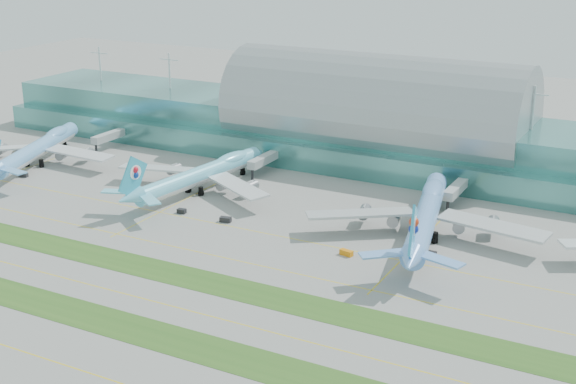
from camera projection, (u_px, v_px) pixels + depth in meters
The scene contains 16 objects.
ground at pixel (192, 282), 214.31m from camera, with size 700.00×700.00×0.00m, color gray.
terminal at pixel (375, 127), 317.45m from camera, with size 340.00×69.10×36.00m.
grass_strip_near at pixel (125, 326), 190.88m from camera, with size 420.00×12.00×0.08m, color #2D591E.
grass_strip_far at pixel (196, 279), 215.97m from camera, with size 420.00×12.00×0.08m, color #2D591E.
taxiline_a at pixel (66, 365), 174.17m from camera, with size 420.00×0.35×0.01m, color yellow.
taxiline_b at pixel (160, 303), 202.60m from camera, with size 420.00×0.35×0.01m, color yellow.
taxiline_c at pixel (227, 258), 229.36m from camera, with size 420.00×0.35×0.01m, color yellow.
taxiline_d at pixel (265, 233), 247.76m from camera, with size 420.00×0.35×0.01m, color yellow.
airliner_a at pixel (38, 148), 316.83m from camera, with size 64.40×74.83×21.22m.
airliner_b at pixel (202, 173), 284.98m from camera, with size 66.35×75.82×20.87m.
airliner_c at pixel (426, 214), 243.52m from camera, with size 71.87×82.79×23.00m.
gse_b at pixel (23, 175), 301.91m from camera, with size 3.41×1.69×1.49m, color black.
gse_c at pixel (182, 211), 264.50m from camera, with size 2.82×1.84×1.50m, color black.
gse_d at pixel (226, 220), 256.81m from camera, with size 3.64×1.88×1.67m, color black.
gse_e at pixel (346, 253), 231.25m from camera, with size 3.95×1.65×1.61m, color orange.
gse_f at pixel (430, 254), 230.10m from camera, with size 3.67×1.99×1.76m, color black.
Camera 1 is at (114.32, -160.28, 91.75)m, focal length 50.00 mm.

